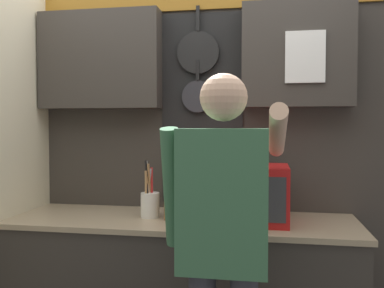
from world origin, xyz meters
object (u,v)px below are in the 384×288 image
object	(u,v)px
utensil_crock	(150,202)
person	(223,230)
microwave	(242,193)
knife_block	(177,202)

from	to	relation	value
utensil_crock	person	distance (m)	0.79
microwave	person	world-z (taller)	person
knife_block	utensil_crock	world-z (taller)	utensil_crock
microwave	knife_block	distance (m)	0.39
microwave	person	bearing A→B (deg)	-94.08
microwave	utensil_crock	size ratio (longest dim) A/B	1.52
microwave	utensil_crock	world-z (taller)	utensil_crock
microwave	utensil_crock	xyz separation A→B (m)	(-0.55, 0.00, -0.07)
knife_block	microwave	bearing A→B (deg)	-0.14
knife_block	person	distance (m)	0.70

